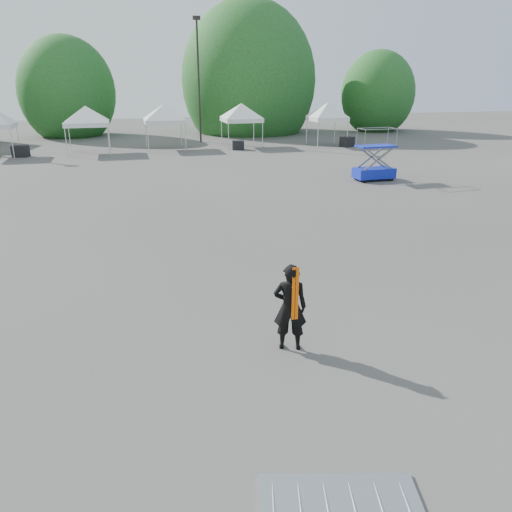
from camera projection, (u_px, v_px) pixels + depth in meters
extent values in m
plane|color=#474442|center=(281.00, 294.00, 12.81)|extent=(120.00, 120.00, 0.00)
cylinder|color=black|center=(199.00, 83.00, 41.02)|extent=(0.16, 0.16, 9.50)
cube|color=black|center=(196.00, 18.00, 39.36)|extent=(0.60, 0.25, 0.30)
cylinder|color=#382314|center=(71.00, 123.00, 46.84)|extent=(0.36, 0.36, 2.27)
ellipsoid|color=#1B511B|center=(67.00, 92.00, 45.90)|extent=(4.16, 4.16, 4.78)
cylinder|color=#382314|center=(249.00, 118.00, 49.98)|extent=(0.36, 0.36, 2.80)
ellipsoid|color=#1B511B|center=(249.00, 81.00, 48.81)|extent=(5.12, 5.12, 5.89)
cylinder|color=#382314|center=(376.00, 120.00, 51.43)|extent=(0.36, 0.36, 2.10)
ellipsoid|color=#1B511B|center=(378.00, 94.00, 50.56)|extent=(3.84, 3.84, 4.42)
cylinder|color=silver|center=(12.00, 144.00, 33.69)|extent=(0.06, 0.06, 2.00)
cylinder|color=silver|center=(19.00, 140.00, 35.92)|extent=(0.06, 0.06, 2.00)
cylinder|color=silver|center=(66.00, 142.00, 34.50)|extent=(0.06, 0.06, 2.00)
cylinder|color=silver|center=(109.00, 141.00, 35.19)|extent=(0.06, 0.06, 2.00)
cylinder|color=silver|center=(70.00, 138.00, 37.09)|extent=(0.06, 0.06, 2.00)
cylinder|color=silver|center=(109.00, 136.00, 37.78)|extent=(0.06, 0.06, 2.00)
cube|color=white|center=(87.00, 124.00, 35.77)|extent=(3.04, 3.04, 0.30)
pyramid|color=white|center=(85.00, 106.00, 35.35)|extent=(4.30, 4.30, 1.10)
cylinder|color=silver|center=(148.00, 138.00, 36.53)|extent=(0.06, 0.06, 2.00)
cylinder|color=silver|center=(186.00, 137.00, 37.20)|extent=(0.06, 0.06, 2.00)
cylinder|color=silver|center=(146.00, 135.00, 39.04)|extent=(0.06, 0.06, 2.00)
cylinder|color=silver|center=(181.00, 134.00, 39.72)|extent=(0.06, 0.06, 2.00)
cube|color=white|center=(164.00, 121.00, 37.76)|extent=(2.96, 2.96, 0.30)
pyramid|color=white|center=(163.00, 104.00, 37.34)|extent=(4.19, 4.19, 1.10)
cylinder|color=silver|center=(229.00, 136.00, 37.92)|extent=(0.06, 0.06, 2.00)
cylinder|color=silver|center=(263.00, 135.00, 38.58)|extent=(0.06, 0.06, 2.00)
cylinder|color=silver|center=(222.00, 133.00, 40.37)|extent=(0.06, 0.06, 2.00)
cylinder|color=silver|center=(254.00, 132.00, 41.02)|extent=(0.06, 0.06, 2.00)
cube|color=white|center=(241.00, 120.00, 39.11)|extent=(2.89, 2.89, 0.30)
pyramid|color=white|center=(241.00, 103.00, 38.69)|extent=(4.09, 4.09, 1.10)
cylinder|color=silver|center=(318.00, 135.00, 38.90)|extent=(0.06, 0.06, 2.00)
cylinder|color=silver|center=(347.00, 134.00, 39.51)|extent=(0.06, 0.06, 2.00)
cylinder|color=silver|center=(307.00, 132.00, 41.17)|extent=(0.06, 0.06, 2.00)
cylinder|color=silver|center=(335.00, 131.00, 41.78)|extent=(0.06, 0.06, 2.00)
cube|color=white|center=(327.00, 119.00, 39.97)|extent=(2.69, 2.69, 0.30)
pyramid|color=white|center=(328.00, 103.00, 39.55)|extent=(3.81, 3.81, 1.10)
imported|color=black|center=(290.00, 307.00, 9.95)|extent=(0.77, 0.62, 1.84)
cube|color=#FF5F05|center=(293.00, 294.00, 9.66)|extent=(0.15, 0.02, 1.10)
cube|color=#0D1DAC|center=(374.00, 173.00, 26.76)|extent=(2.15, 1.13, 0.53)
cube|color=#0D1DAC|center=(376.00, 146.00, 26.28)|extent=(2.06, 1.08, 0.09)
cylinder|color=black|center=(364.00, 180.00, 26.22)|extent=(0.32, 0.14, 0.32)
cylinder|color=black|center=(391.00, 178.00, 26.66)|extent=(0.32, 0.14, 0.32)
cylinder|color=black|center=(356.00, 177.00, 27.02)|extent=(0.32, 0.14, 0.32)
cylinder|color=black|center=(382.00, 175.00, 27.45)|extent=(0.32, 0.14, 0.32)
cube|color=#9C9FA4|center=(340.00, 505.00, 6.46)|extent=(2.31, 1.55, 0.05)
cube|color=black|center=(21.00, 151.00, 34.63)|extent=(1.18, 1.04, 0.77)
cube|color=black|center=(238.00, 145.00, 38.08)|extent=(0.97, 0.81, 0.68)
cube|color=black|center=(347.00, 142.00, 39.69)|extent=(1.19, 1.07, 0.76)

